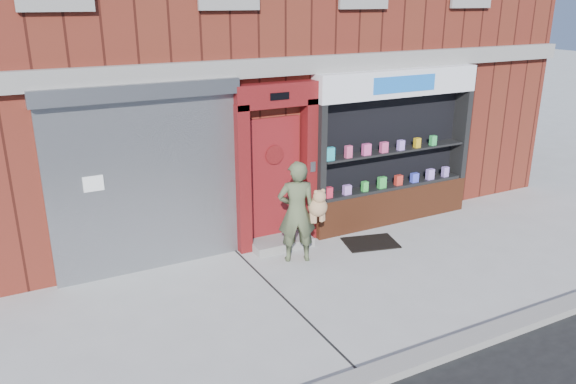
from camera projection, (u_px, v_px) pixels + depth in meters
ground at (370, 276)px, 9.00m from camera, size 80.00×80.00×0.00m
curb at (469, 342)px, 7.18m from camera, size 60.00×0.30×0.12m
building at (224, 9)px, 12.72m from camera, size 12.00×8.16×8.00m
shutter_bay at (145, 168)px, 8.74m from camera, size 3.10×0.30×3.04m
red_door_bay at (276, 166)px, 9.76m from camera, size 1.52×0.58×2.90m
pharmacy_bay at (393, 154)px, 10.84m from camera, size 3.50×0.41×3.00m
woman at (299, 211)px, 9.30m from camera, size 0.89×0.61×1.75m
doormat at (371, 243)px, 10.21m from camera, size 1.07×0.87×0.02m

